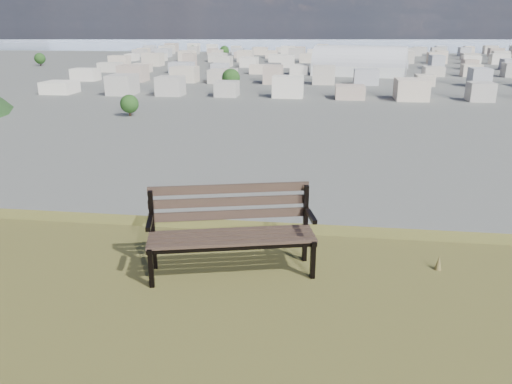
# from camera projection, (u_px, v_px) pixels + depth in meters

# --- Properties ---
(park_bench) EXTENTS (1.90, 1.01, 0.95)m
(park_bench) POSITION_uv_depth(u_px,v_px,m) (231.00, 226.00, 5.53)
(park_bench) COLOR #422F26
(park_bench) RESTS_ON hilltop_mesa
(arena) EXTENTS (54.90, 31.28, 21.82)m
(arena) POSITION_uv_depth(u_px,v_px,m) (359.00, 66.00, 285.15)
(arena) COLOR silver
(arena) RESTS_ON ground
(city_blocks) EXTENTS (395.00, 361.00, 7.00)m
(city_blocks) POSITION_uv_depth(u_px,v_px,m) (324.00, 58.00, 380.46)
(city_blocks) COLOR beige
(city_blocks) RESTS_ON ground
(city_trees) EXTENTS (406.52, 387.20, 9.98)m
(city_trees) POSITION_uv_depth(u_px,v_px,m) (281.00, 63.00, 312.48)
(city_trees) COLOR black
(city_trees) RESTS_ON ground
(bay_water) EXTENTS (2400.00, 700.00, 0.12)m
(bay_water) POSITION_uv_depth(u_px,v_px,m) (325.00, 42.00, 856.62)
(bay_water) COLOR #9CB6C6
(bay_water) RESTS_ON ground
(far_hills) EXTENTS (2050.00, 340.00, 60.00)m
(far_hills) POSITION_uv_depth(u_px,v_px,m) (303.00, 26.00, 1328.78)
(far_hills) COLOR #A4ACCB
(far_hills) RESTS_ON ground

